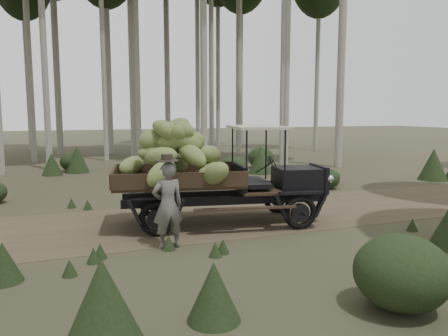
# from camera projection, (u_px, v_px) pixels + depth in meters

# --- Properties ---
(ground) EXTENTS (120.00, 120.00, 0.00)m
(ground) POSITION_uv_depth(u_px,v_px,m) (200.00, 220.00, 11.35)
(ground) COLOR #473D2B
(ground) RESTS_ON ground
(dirt_track) EXTENTS (70.00, 4.00, 0.01)m
(dirt_track) POSITION_uv_depth(u_px,v_px,m) (200.00, 220.00, 11.35)
(dirt_track) COLOR brown
(dirt_track) RESTS_ON ground
(banana_truck) EXTENTS (5.55, 3.12, 2.76)m
(banana_truck) POSITION_uv_depth(u_px,v_px,m) (200.00, 162.00, 10.65)
(banana_truck) COLOR black
(banana_truck) RESTS_ON ground
(farmer) EXTENTS (0.70, 0.53, 1.95)m
(farmer) POSITION_uv_depth(u_px,v_px,m) (168.00, 204.00, 8.90)
(farmer) COLOR #5C5854
(farmer) RESTS_ON ground
(undergrowth) EXTENTS (25.42, 22.63, 1.30)m
(undergrowth) POSITION_uv_depth(u_px,v_px,m) (189.00, 194.00, 12.20)
(undergrowth) COLOR #233319
(undergrowth) RESTS_ON ground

